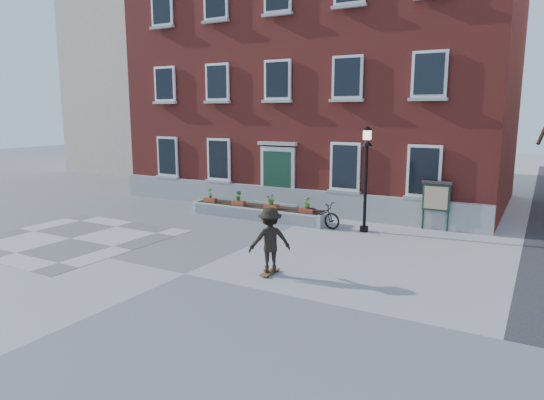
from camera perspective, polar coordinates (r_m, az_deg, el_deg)
The scene contains 9 objects.
ground at distance 13.76m, azimuth -10.19°, elevation -8.57°, with size 100.00×100.00×0.00m, color gray.
checker_patch at distance 18.63m, azimuth -22.57°, elevation -4.20°, with size 6.00×6.00×0.01m, color #5B5B5E.
distant_building at distance 40.00m, azimuth -12.16°, elevation 13.03°, with size 10.00×12.00×13.00m, color beige.
bicycle at distance 18.91m, azimuth 5.43°, elevation -1.70°, with size 0.66×1.91×1.00m, color black.
brick_building at distance 26.17m, azimuth 6.21°, elevation 14.35°, with size 18.40×10.85×12.60m.
planter_assembly at distance 20.46m, azimuth -1.68°, elevation -1.30°, with size 6.20×1.12×1.15m.
lamp_post at distance 18.15m, azimuth 11.03°, elevation 4.17°, with size 0.40×0.40×3.93m.
notice_board at distance 19.22m, azimuth 18.75°, elevation 0.30°, with size 1.10×0.16×1.87m.
skateboarder at distance 13.26m, azimuth -0.25°, elevation -4.74°, with size 1.31×1.28×1.88m.
Camera 1 is at (8.41, -9.96, 4.40)m, focal length 32.00 mm.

